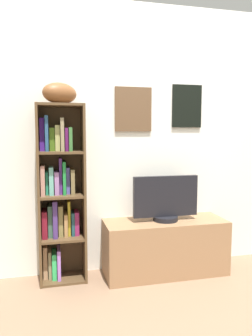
# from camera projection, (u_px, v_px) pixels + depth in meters

# --- Properties ---
(back_wall) EXTENTS (4.80, 0.08, 2.39)m
(back_wall) POSITION_uv_depth(u_px,v_px,m) (141.00, 139.00, 2.90)
(back_wall) COLOR white
(back_wall) RESTS_ON ground
(bookshelf) EXTENTS (0.38, 0.26, 1.48)m
(bookshelf) POSITION_uv_depth(u_px,v_px,m) (59.00, 195.00, 2.65)
(bookshelf) COLOR brown
(bookshelf) RESTS_ON ground
(football) EXTENTS (0.34, 0.28, 0.17)m
(football) POSITION_uv_depth(u_px,v_px,m) (60.00, 93.00, 2.54)
(football) COLOR brown
(football) RESTS_ON bookshelf
(tv_stand) EXTENTS (1.08, 0.40, 0.48)m
(tv_stand) POSITION_uv_depth(u_px,v_px,m) (165.00, 247.00, 2.81)
(tv_stand) COLOR #946B48
(tv_stand) RESTS_ON ground
(television) EXTENTS (0.58, 0.22, 0.40)m
(television) POSITION_uv_depth(u_px,v_px,m) (166.00, 199.00, 2.77)
(television) COLOR black
(television) RESTS_ON tv_stand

